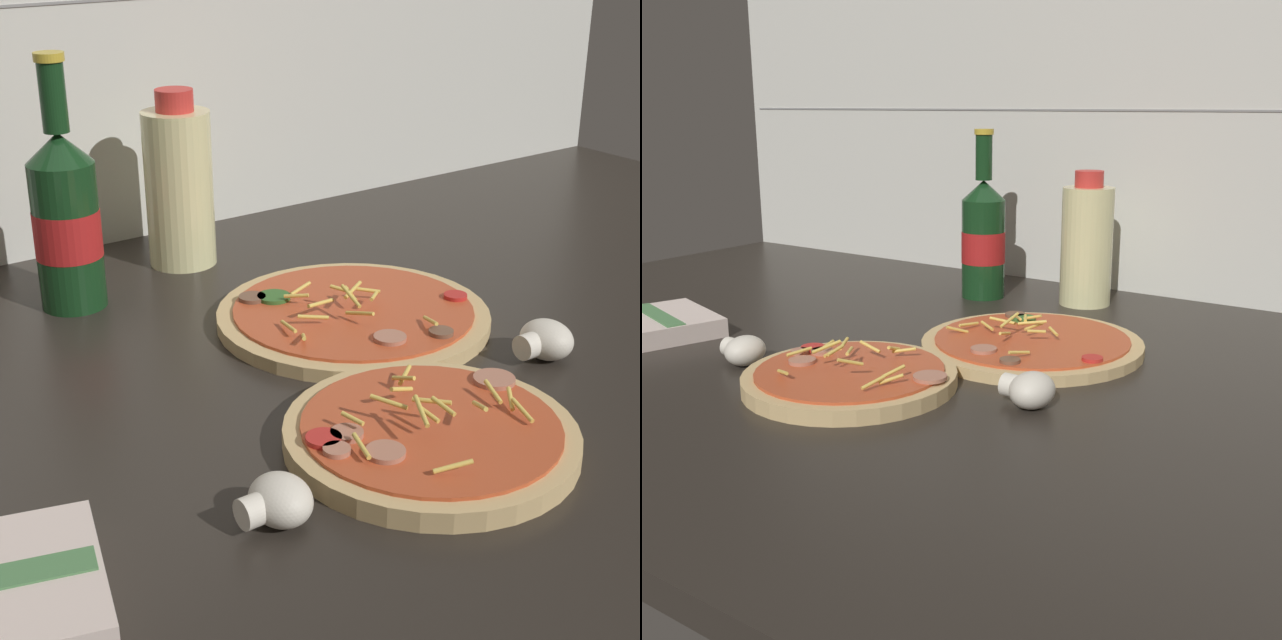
# 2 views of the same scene
# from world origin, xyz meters

# --- Properties ---
(counter_slab) EXTENTS (1.60, 0.90, 0.03)m
(counter_slab) POSITION_xyz_m (0.00, 0.00, 0.01)
(counter_slab) COLOR #28231E
(counter_slab) RESTS_ON ground
(pizza_near) EXTENTS (0.22, 0.22, 0.05)m
(pizza_near) POSITION_xyz_m (-0.03, -0.12, 0.03)
(pizza_near) COLOR tan
(pizza_near) RESTS_ON counter_slab
(pizza_far) EXTENTS (0.26, 0.26, 0.05)m
(pizza_far) POSITION_xyz_m (0.06, 0.09, 0.03)
(pizza_far) COLOR tan
(pizza_far) RESTS_ON counter_slab
(beer_bottle) EXTENTS (0.07, 0.07, 0.25)m
(beer_bottle) POSITION_xyz_m (-0.14, 0.29, 0.12)
(beer_bottle) COLOR #143819
(beer_bottle) RESTS_ON counter_slab
(oil_bottle) EXTENTS (0.07, 0.07, 0.19)m
(oil_bottle) POSITION_xyz_m (0.01, 0.34, 0.11)
(oil_bottle) COLOR beige
(oil_bottle) RESTS_ON counter_slab
(mushroom_left) EXTENTS (0.05, 0.05, 0.04)m
(mushroom_left) POSITION_xyz_m (0.15, -0.07, 0.04)
(mushroom_left) COLOR white
(mushroom_left) RESTS_ON counter_slab
(mushroom_right) EXTENTS (0.05, 0.05, 0.03)m
(mushroom_right) POSITION_xyz_m (-0.18, -0.14, 0.04)
(mushroom_right) COLOR white
(mushroom_right) RESTS_ON counter_slab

